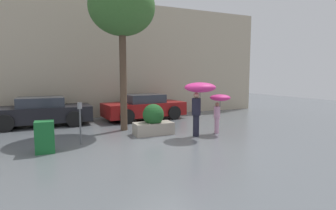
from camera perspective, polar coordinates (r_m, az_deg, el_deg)
ground_plane at (r=8.29m, az=-2.71°, el=-8.68°), size 40.00×40.00×0.00m
building_facade at (r=14.31m, az=-12.06°, el=9.58°), size 18.00×0.30×6.00m
planter_box at (r=9.67m, az=-3.21°, el=-3.55°), size 1.42×0.79×1.13m
person_adult at (r=9.24m, az=6.83°, el=2.70°), size 1.10×1.10×1.93m
person_child at (r=9.95m, az=11.12°, el=0.61°), size 0.76×0.76×1.47m
parked_car_near at (r=13.17m, az=-5.23°, el=-0.49°), size 4.14×2.28×1.24m
parked_car_far at (r=12.62m, az=-25.84°, el=-1.38°), size 4.13×2.01×1.24m
street_tree at (r=10.76m, az=-10.00°, el=19.97°), size 2.53×2.53×5.84m
parking_meter at (r=8.63m, az=-18.62°, el=-1.97°), size 0.14×0.14×1.33m
newspaper_box at (r=8.14m, az=-25.24°, el=-6.31°), size 0.50×0.44×0.90m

